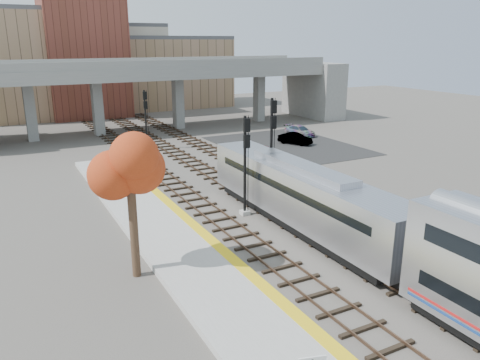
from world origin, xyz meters
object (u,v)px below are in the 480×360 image
locomotive (300,194)px  tree (130,169)px  car_c (300,131)px  car_b (295,139)px  signal_mast_mid (272,146)px  car_a (265,151)px  signal_mast_near (245,167)px  signal_mast_far (146,121)px

locomotive → tree: 11.99m
tree → car_c: (29.05, 26.98, -5.12)m
locomotive → car_b: bearing=56.4°
signal_mast_mid → car_c: bearing=49.8°
car_c → car_b: bearing=-143.7°
car_a → signal_mast_mid: bearing=-122.4°
signal_mast_near → car_a: (10.21, 14.52, -2.91)m
signal_mast_near → car_a: 17.99m
car_c → signal_mast_mid: bearing=-143.1°
signal_mast_near → signal_mast_far: bearing=90.0°
car_a → tree: bearing=-138.6°
locomotive → car_b: 25.77m
signal_mast_mid → signal_mast_far: signal_mast_mid is taller
signal_mast_mid → car_b: size_ratio=1.89×
car_b → signal_mast_mid: bearing=-157.9°
locomotive → signal_mast_mid: signal_mast_mid is taller
signal_mast_near → car_b: signal_mast_near is taller
signal_mast_mid → tree: 15.91m
signal_mast_far → car_b: size_ratio=1.64×
locomotive → car_c: bearing=55.2°
locomotive → car_b: (14.22, 21.43, -1.57)m
signal_mast_near → car_c: bearing=47.8°
tree → car_a: tree is taller
signal_mast_near → tree: (-9.26, -5.18, 2.33)m
locomotive → signal_mast_far: (-2.10, 26.84, 0.94)m
locomotive → car_a: 19.97m
signal_mast_mid → car_a: 13.24m
car_b → tree: bearing=-165.9°
tree → car_a: (19.47, 19.70, -5.23)m
car_b → car_c: size_ratio=0.91×
tree → car_b: bearing=41.9°
signal_mast_far → car_c: bearing=-4.0°
signal_mast_far → car_a: signal_mast_far is taller
signal_mast_mid → car_a: size_ratio=2.43×
car_b → signal_mast_near: bearing=-160.4°
car_c → signal_mast_far: bearing=163.1°
locomotive → tree: tree is taller
car_a → car_b: 6.93m
locomotive → signal_mast_near: size_ratio=2.71×
locomotive → signal_mast_near: 4.37m
tree → car_c: tree is taller
car_a → car_c: (9.58, 7.28, 0.11)m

